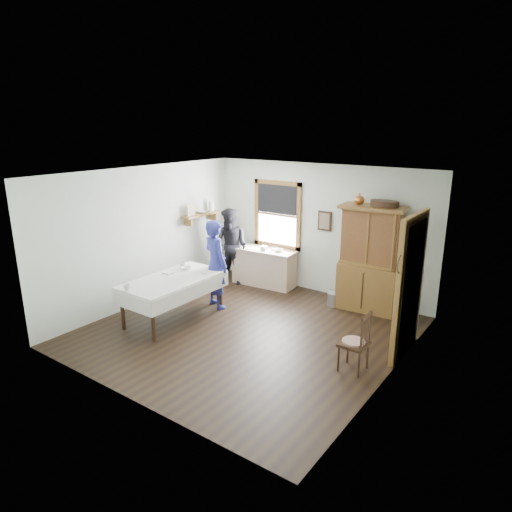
% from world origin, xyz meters
% --- Properties ---
extents(room, '(5.01, 5.01, 2.70)m').
position_xyz_m(room, '(0.00, 0.00, 1.35)').
color(room, black).
rests_on(room, ground).
extents(window, '(1.18, 0.07, 1.48)m').
position_xyz_m(window, '(-1.00, 2.46, 1.64)').
color(window, white).
rests_on(window, room).
extents(doorway, '(0.09, 1.14, 2.22)m').
position_xyz_m(doorway, '(2.46, 0.85, 1.16)').
color(doorway, '#4A4334').
rests_on(doorway, room).
extents(wall_shelf, '(0.24, 1.00, 0.44)m').
position_xyz_m(wall_shelf, '(-2.37, 1.54, 1.57)').
color(wall_shelf, brown).
rests_on(wall_shelf, room).
extents(framed_picture, '(0.30, 0.04, 0.40)m').
position_xyz_m(framed_picture, '(0.15, 2.46, 1.55)').
color(framed_picture, '#331E12').
rests_on(framed_picture, room).
extents(rug_beater, '(0.01, 0.27, 0.27)m').
position_xyz_m(rug_beater, '(2.45, 0.30, 1.72)').
color(rug_beater, black).
rests_on(rug_beater, room).
extents(work_counter, '(1.47, 0.66, 0.82)m').
position_xyz_m(work_counter, '(-1.12, 2.14, 0.41)').
color(work_counter, tan).
rests_on(work_counter, room).
extents(china_hutch, '(1.23, 0.66, 2.03)m').
position_xyz_m(china_hutch, '(1.29, 2.14, 1.01)').
color(china_hutch, brown).
rests_on(china_hutch, room).
extents(dining_table, '(1.04, 1.96, 0.78)m').
position_xyz_m(dining_table, '(-1.42, -0.32, 0.39)').
color(dining_table, silver).
rests_on(dining_table, room).
extents(spindle_chair, '(0.43, 0.43, 0.92)m').
position_xyz_m(spindle_chair, '(2.02, -0.11, 0.46)').
color(spindle_chair, '#331E12').
rests_on(spindle_chair, room).
extents(pail, '(0.26, 0.26, 0.27)m').
position_xyz_m(pail, '(0.69, 1.94, 0.13)').
color(pail, '#999BA1').
rests_on(pail, room).
extents(wicker_basket, '(0.38, 0.31, 0.19)m').
position_xyz_m(wicker_basket, '(0.76, 2.07, 0.10)').
color(wicker_basket, '#A77D4B').
rests_on(wicker_basket, room).
extents(woman_blue, '(0.68, 0.57, 1.61)m').
position_xyz_m(woman_blue, '(-1.17, 0.57, 0.80)').
color(woman_blue, navy).
rests_on(woman_blue, room).
extents(figure_dark, '(0.77, 0.60, 1.56)m').
position_xyz_m(figure_dark, '(-1.78, 1.81, 0.78)').
color(figure_dark, black).
rests_on(figure_dark, room).
extents(table_cup_a, '(0.13, 0.13, 0.09)m').
position_xyz_m(table_cup_a, '(-1.73, 0.25, 0.83)').
color(table_cup_a, silver).
rests_on(table_cup_a, dining_table).
extents(table_cup_b, '(0.12, 0.12, 0.10)m').
position_xyz_m(table_cup_b, '(-1.61, -1.20, 0.83)').
color(table_cup_b, silver).
rests_on(table_cup_b, dining_table).
extents(table_bowl, '(0.20, 0.20, 0.05)m').
position_xyz_m(table_bowl, '(-1.59, 0.20, 0.81)').
color(table_bowl, silver).
rests_on(table_bowl, dining_table).
extents(counter_book, '(0.27, 0.28, 0.02)m').
position_xyz_m(counter_book, '(-1.02, 2.25, 0.83)').
color(counter_book, '#7F6C55').
rests_on(counter_book, work_counter).
extents(counter_bowl, '(0.22, 0.22, 0.06)m').
position_xyz_m(counter_bowl, '(-0.76, 2.16, 0.85)').
color(counter_bowl, silver).
rests_on(counter_bowl, work_counter).
extents(shelf_bowl, '(0.22, 0.22, 0.05)m').
position_xyz_m(shelf_bowl, '(-2.37, 1.55, 1.60)').
color(shelf_bowl, silver).
rests_on(shelf_bowl, wall_shelf).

